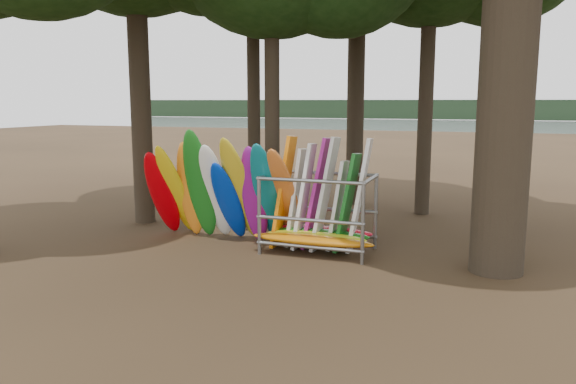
% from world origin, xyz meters
% --- Properties ---
extents(ground, '(120.00, 120.00, 0.00)m').
position_xyz_m(ground, '(0.00, 0.00, 0.00)').
color(ground, '#47331E').
rests_on(ground, ground).
extents(lake, '(160.00, 160.00, 0.00)m').
position_xyz_m(lake, '(0.00, 60.00, 0.00)').
color(lake, gray).
rests_on(lake, ground).
extents(far_shore, '(160.00, 4.00, 4.00)m').
position_xyz_m(far_shore, '(0.00, 110.00, 2.00)').
color(far_shore, black).
rests_on(far_shore, ground).
extents(kayak_row, '(4.33, 2.15, 3.17)m').
position_xyz_m(kayak_row, '(-1.79, 1.21, 1.33)').
color(kayak_row, '#CC0008').
rests_on(kayak_row, ground).
extents(storage_rack, '(3.07, 1.60, 2.90)m').
position_xyz_m(storage_rack, '(0.86, 1.12, 0.94)').
color(storage_rack, gray).
rests_on(storage_rack, ground).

